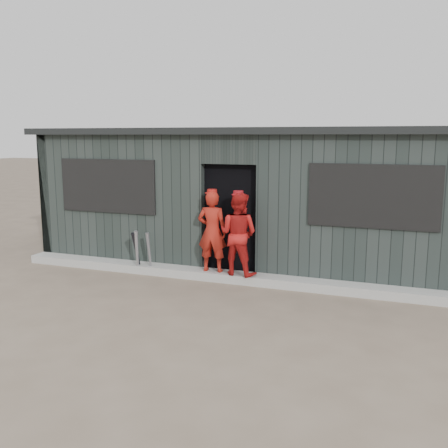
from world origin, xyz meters
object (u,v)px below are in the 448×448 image
at_px(player_red_right, 238,234).
at_px(player_red_left, 212,231).
at_px(dugout, 253,196).
at_px(bat_left, 137,252).
at_px(bat_right, 137,252).
at_px(bat_mid, 149,253).
at_px(player_grey_back, 250,244).

bearing_deg(player_red_right, player_red_left, 4.84).
bearing_deg(player_red_left, dugout, -102.32).
bearing_deg(player_red_left, bat_left, 2.80).
bearing_deg(player_red_left, bat_right, 0.05).
xyz_separation_m(bat_mid, dugout, (1.40, 1.79, 0.90)).
distance_m(bat_right, dugout, 2.61).
bearing_deg(bat_right, bat_left, -57.87).
distance_m(bat_right, player_red_left, 1.50).
height_order(player_red_left, dugout, dugout).
height_order(bat_left, player_grey_back, player_grey_back).
distance_m(bat_left, player_grey_back, 2.04).
height_order(bat_left, player_red_left, player_red_left).
distance_m(bat_mid, bat_right, 0.24).
xyz_separation_m(bat_left, player_red_left, (1.38, 0.19, 0.44)).
xyz_separation_m(bat_left, dugout, (1.60, 1.88, 0.88)).
bearing_deg(bat_right, player_red_right, 2.69).
bearing_deg(bat_mid, player_grey_back, 21.59).
xyz_separation_m(bat_left, bat_right, (-0.04, 0.06, -0.02)).
height_order(bat_right, dugout, dugout).
bearing_deg(player_red_right, bat_right, 11.51).
bearing_deg(dugout, player_red_right, -81.35).
distance_m(bat_left, player_red_left, 1.46).
bearing_deg(bat_left, player_grey_back, 21.93).
bearing_deg(bat_left, bat_right, 122.13).
height_order(player_red_left, player_red_right, player_red_left).
bearing_deg(player_red_left, player_grey_back, -136.46).
xyz_separation_m(bat_left, player_grey_back, (1.89, 0.76, 0.13)).
relative_size(bat_left, player_grey_back, 0.76).
height_order(player_red_left, player_grey_back, player_red_left).
distance_m(bat_mid, dugout, 2.44).
bearing_deg(player_red_right, bat_left, 13.51).
relative_size(player_red_left, dugout, 0.17).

